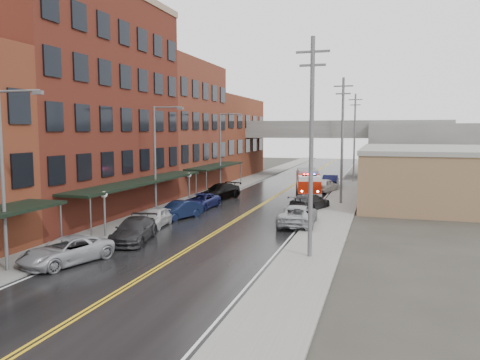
# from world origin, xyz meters

# --- Properties ---
(road) EXTENTS (11.00, 160.00, 0.02)m
(road) POSITION_xyz_m (0.00, 30.00, 0.01)
(road) COLOR black
(road) RESTS_ON ground
(sidewalk_left) EXTENTS (3.00, 160.00, 0.15)m
(sidewalk_left) POSITION_xyz_m (-7.30, 30.00, 0.07)
(sidewalk_left) COLOR slate
(sidewalk_left) RESTS_ON ground
(sidewalk_right) EXTENTS (3.00, 160.00, 0.15)m
(sidewalk_right) POSITION_xyz_m (7.30, 30.00, 0.07)
(sidewalk_right) COLOR slate
(sidewalk_right) RESTS_ON ground
(curb_left) EXTENTS (0.30, 160.00, 0.15)m
(curb_left) POSITION_xyz_m (-5.65, 30.00, 0.07)
(curb_left) COLOR gray
(curb_left) RESTS_ON ground
(curb_right) EXTENTS (0.30, 160.00, 0.15)m
(curb_right) POSITION_xyz_m (5.65, 30.00, 0.07)
(curb_right) COLOR gray
(curb_right) RESTS_ON ground
(brick_building_b) EXTENTS (9.00, 20.00, 18.00)m
(brick_building_b) POSITION_xyz_m (-13.30, 23.00, 9.00)
(brick_building_b) COLOR #551F16
(brick_building_b) RESTS_ON ground
(brick_building_c) EXTENTS (9.00, 15.00, 15.00)m
(brick_building_c) POSITION_xyz_m (-13.30, 40.50, 7.50)
(brick_building_c) COLOR brown
(brick_building_c) RESTS_ON ground
(brick_building_far) EXTENTS (9.00, 20.00, 12.00)m
(brick_building_far) POSITION_xyz_m (-13.30, 58.00, 6.00)
(brick_building_far) COLOR brown
(brick_building_far) RESTS_ON ground
(tan_building) EXTENTS (14.00, 22.00, 5.00)m
(tan_building) POSITION_xyz_m (16.00, 40.00, 2.50)
(tan_building) COLOR #8B6D4B
(tan_building) RESTS_ON ground
(right_far_block) EXTENTS (18.00, 30.00, 8.00)m
(right_far_block) POSITION_xyz_m (18.00, 70.00, 4.00)
(right_far_block) COLOR slate
(right_far_block) RESTS_ON ground
(awning_1) EXTENTS (2.60, 18.00, 3.09)m
(awning_1) POSITION_xyz_m (-7.49, 23.00, 2.99)
(awning_1) COLOR black
(awning_1) RESTS_ON ground
(awning_2) EXTENTS (2.60, 13.00, 3.09)m
(awning_2) POSITION_xyz_m (-7.49, 40.50, 2.99)
(awning_2) COLOR black
(awning_2) RESTS_ON ground
(globe_lamp_1) EXTENTS (0.44, 0.44, 3.12)m
(globe_lamp_1) POSITION_xyz_m (-6.40, 16.00, 2.31)
(globe_lamp_1) COLOR #59595B
(globe_lamp_1) RESTS_ON ground
(globe_lamp_2) EXTENTS (0.44, 0.44, 3.12)m
(globe_lamp_2) POSITION_xyz_m (-6.40, 30.00, 2.31)
(globe_lamp_2) COLOR #59595B
(globe_lamp_2) RESTS_ON ground
(street_lamp_0) EXTENTS (2.64, 0.22, 9.00)m
(street_lamp_0) POSITION_xyz_m (-6.55, 8.00, 5.19)
(street_lamp_0) COLOR #59595B
(street_lamp_0) RESTS_ON ground
(street_lamp_1) EXTENTS (2.64, 0.22, 9.00)m
(street_lamp_1) POSITION_xyz_m (-6.55, 24.00, 5.19)
(street_lamp_1) COLOR #59595B
(street_lamp_1) RESTS_ON ground
(street_lamp_2) EXTENTS (2.64, 0.22, 9.00)m
(street_lamp_2) POSITION_xyz_m (-6.55, 40.00, 5.19)
(street_lamp_2) COLOR #59595B
(street_lamp_2) RESTS_ON ground
(utility_pole_0) EXTENTS (1.80, 0.24, 12.00)m
(utility_pole_0) POSITION_xyz_m (7.20, 15.00, 6.31)
(utility_pole_0) COLOR #59595B
(utility_pole_0) RESTS_ON ground
(utility_pole_1) EXTENTS (1.80, 0.24, 12.00)m
(utility_pole_1) POSITION_xyz_m (7.20, 35.00, 6.31)
(utility_pole_1) COLOR #59595B
(utility_pole_1) RESTS_ON ground
(utility_pole_2) EXTENTS (1.80, 0.24, 12.00)m
(utility_pole_2) POSITION_xyz_m (7.20, 55.00, 6.31)
(utility_pole_2) COLOR #59595B
(utility_pole_2) RESTS_ON ground
(overpass) EXTENTS (40.00, 10.00, 7.50)m
(overpass) POSITION_xyz_m (0.00, 62.00, 5.99)
(overpass) COLOR slate
(overpass) RESTS_ON ground
(fire_truck) EXTENTS (4.17, 7.82, 2.74)m
(fire_truck) POSITION_xyz_m (3.17, 40.57, 1.48)
(fire_truck) COLOR #A71A07
(fire_truck) RESTS_ON ground
(parked_car_left_2) EXTENTS (3.77, 5.52, 1.40)m
(parked_car_left_2) POSITION_xyz_m (-5.00, 10.20, 0.70)
(parked_car_left_2) COLOR #9C9DA3
(parked_car_left_2) RESTS_ON ground
(parked_car_left_3) EXTENTS (3.13, 5.44, 1.48)m
(parked_car_left_3) POSITION_xyz_m (-4.10, 15.70, 0.74)
(parked_car_left_3) COLOR #252527
(parked_car_left_3) RESTS_ON ground
(parked_car_left_4) EXTENTS (2.13, 4.29, 1.41)m
(parked_car_left_4) POSITION_xyz_m (-5.00, 20.36, 0.70)
(parked_car_left_4) COLOR #BBBBBB
(parked_car_left_4) RESTS_ON ground
(parked_car_left_5) EXTENTS (2.78, 4.56, 1.42)m
(parked_car_left_5) POSITION_xyz_m (-4.59, 23.69, 0.71)
(parked_car_left_5) COLOR black
(parked_car_left_5) RESTS_ON ground
(parked_car_left_6) EXTENTS (2.51, 4.99, 1.35)m
(parked_car_left_6) POSITION_xyz_m (-4.78, 28.80, 0.68)
(parked_car_left_6) COLOR #161B53
(parked_car_left_6) RESTS_ON ground
(parked_car_left_7) EXTENTS (3.48, 5.91, 1.61)m
(parked_car_left_7) POSITION_xyz_m (-5.00, 34.80, 0.80)
(parked_car_left_7) COLOR black
(parked_car_left_7) RESTS_ON ground
(parked_car_right_0) EXTENTS (2.93, 5.78, 1.57)m
(parked_car_right_0) POSITION_xyz_m (5.00, 23.80, 0.78)
(parked_car_right_0) COLOR #9EA1A6
(parked_car_right_0) RESTS_ON ground
(parked_car_right_1) EXTENTS (3.53, 5.50, 1.48)m
(parked_car_right_1) POSITION_xyz_m (4.82, 30.89, 0.74)
(parked_car_right_1) COLOR #28282B
(parked_car_right_1) RESTS_ON ground
(parked_car_right_2) EXTENTS (3.10, 5.08, 1.62)m
(parked_car_right_2) POSITION_xyz_m (4.70, 43.50, 0.81)
(parked_car_right_2) COLOR white
(parked_car_right_2) RESTS_ON ground
(parked_car_right_3) EXTENTS (1.97, 5.12, 1.67)m
(parked_car_right_3) POSITION_xyz_m (4.86, 47.80, 0.83)
(parked_car_right_3) COLOR black
(parked_car_right_3) RESTS_ON ground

